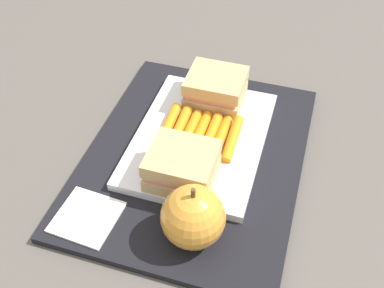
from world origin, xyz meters
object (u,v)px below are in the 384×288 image
Objects in this scene: carrot_sticks_bundle at (200,132)px; food_tray at (200,139)px; sandwich_half_right at (182,166)px; sandwich_half_left at (216,88)px; apple at (193,217)px; paper_napkin at (87,217)px.

food_tray is at bearing -164.43° from carrot_sticks_bundle.
sandwich_half_left is at bearing 180.00° from sandwich_half_right.
carrot_sticks_bundle is 1.24× the size of apple.
sandwich_half_right is at bearing 0.00° from food_tray.
sandwich_half_left is at bearing -171.17° from apple.
food_tray is at bearing 180.00° from sandwich_half_right.
apple is (0.07, 0.03, 0.00)m from sandwich_half_right.
sandwich_half_right is at bearing -153.11° from apple.
sandwich_half_right is (0.16, 0.00, 0.00)m from sandwich_half_left.
paper_napkin is (0.16, -0.09, -0.00)m from food_tray.
sandwich_half_right is 0.08m from carrot_sticks_bundle.
apple is at bearing 13.37° from carrot_sticks_bundle.
food_tray is at bearing 150.24° from paper_napkin.
sandwich_half_left is 0.77× the size of carrot_sticks_bundle.
carrot_sticks_bundle is 0.15m from apple.
food_tray is 0.01m from carrot_sticks_bundle.
sandwich_half_right is 0.08m from apple.
paper_napkin is at bearing -29.86° from carrot_sticks_bundle.
paper_napkin is (0.16, -0.09, -0.02)m from carrot_sticks_bundle.
apple is 1.19× the size of paper_napkin.
carrot_sticks_bundle reaches higher than food_tray.
food_tray is at bearing -166.62° from apple.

